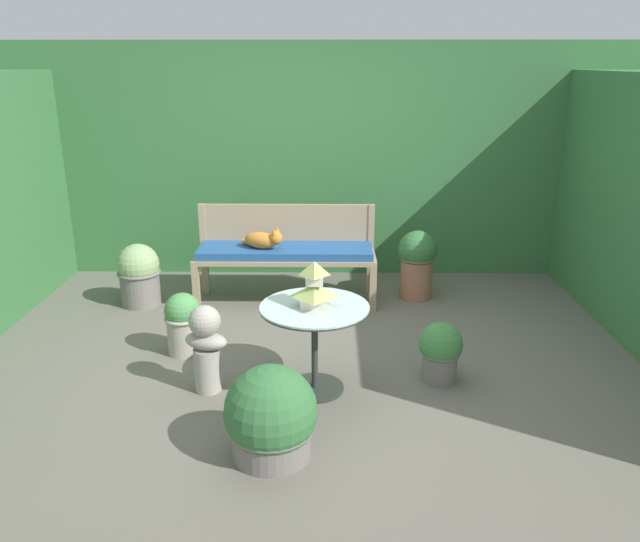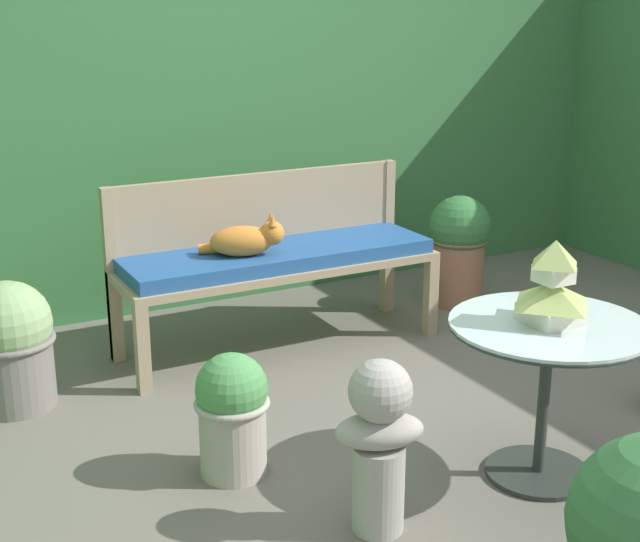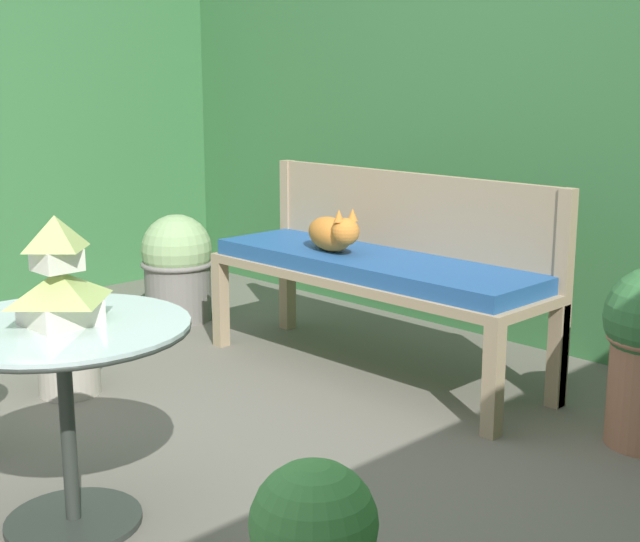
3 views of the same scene
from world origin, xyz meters
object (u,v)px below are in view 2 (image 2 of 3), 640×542
Objects in this scene: potted_plant_table_far at (10,344)px; potted_plant_bench_right at (232,412)px; pagoda_birdhouse at (552,288)px; garden_bench at (278,262)px; garden_bust at (379,438)px; cat at (247,239)px; potted_plant_patio_mid at (459,246)px; patio_table at (547,356)px.

potted_plant_bench_right is at bearing -58.11° from potted_plant_table_far.
pagoda_birdhouse is 0.54× the size of potted_plant_table_far.
garden_bench is 2.66× the size of garden_bust.
potted_plant_bench_right is at bearing -98.39° from cat.
potted_plant_patio_mid is at bearing 5.77° from garden_bench.
potted_plant_table_far reaches higher than garden_bench.
garden_bench is at bearing -174.23° from potted_plant_patio_mid.
pagoda_birdhouse is (0.49, -1.59, 0.13)m from cat.
potted_plant_patio_mid is 1.35× the size of potted_plant_bench_right.
pagoda_birdhouse is 2.03m from potted_plant_patio_mid.
potted_plant_table_far is 1.18× the size of potted_plant_bench_right.
pagoda_birdhouse reaches higher than cat.
potted_plant_patio_mid is (0.92, 1.76, -0.13)m from patio_table.
cat is 1.67m from patio_table.
pagoda_birdhouse is at bearing -28.80° from potted_plant_bench_right.
patio_table reaches higher than garden_bench.
potted_plant_bench_right is at bearing 134.46° from garden_bust.
potted_plant_patio_mid is at bearing 32.01° from potted_plant_bench_right.
garden_bench is at bearing 32.81° from cat.
potted_plant_patio_mid is at bearing 65.25° from garden_bust.
cat reaches higher than patio_table.
cat is 1.67m from pagoda_birdhouse.
garden_bench is 1.67m from patio_table.
pagoda_birdhouse reaches higher than garden_bust.
cat reaches higher than potted_plant_patio_mid.
garden_bust is (-0.72, -0.02, -0.40)m from pagoda_birdhouse.
garden_bust is 0.95× the size of potted_plant_patio_mid.
potted_plant_table_far is 0.88× the size of potted_plant_patio_mid.
potted_plant_table_far is at bearing -160.22° from cat.
pagoda_birdhouse is at bearing -117.53° from potted_plant_patio_mid.
patio_table is at bearing -117.53° from potted_plant_patio_mid.
pagoda_birdhouse is (0.30, -1.64, 0.29)m from garden_bench.
pagoda_birdhouse is at bearing -43.63° from potted_plant_table_far.
pagoda_birdhouse is 2.31m from potted_plant_table_far.
patio_table is at bearing -43.63° from potted_plant_table_far.
patio_table is (0.30, -1.64, 0.03)m from garden_bench.
garden_bench is at bearing 100.42° from pagoda_birdhouse.
potted_plant_patio_mid reaches higher than patio_table.
pagoda_birdhouse is at bearing 19.43° from garden_bust.
garden_bench is 0.25m from cat.
potted_plant_patio_mid reaches higher than potted_plant_bench_right.
patio_table reaches higher than potted_plant_bench_right.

